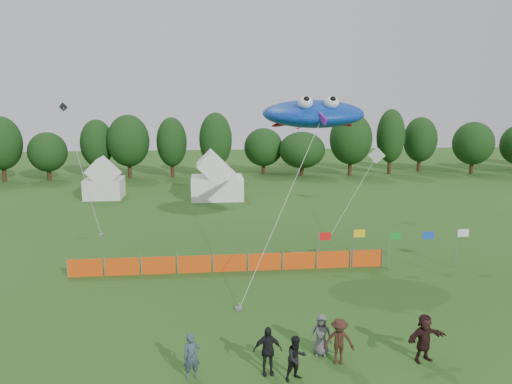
{
  "coord_description": "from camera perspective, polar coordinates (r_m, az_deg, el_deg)",
  "views": [
    {
      "loc": [
        -2.53,
        -17.84,
        9.64
      ],
      "look_at": [
        0.0,
        6.0,
        5.2
      ],
      "focal_mm": 35.0,
      "sensor_mm": 36.0,
      "label": 1
    }
  ],
  "objects": [
    {
      "name": "small_kite_dark",
      "position": [
        40.78,
        -19.56,
        3.38
      ],
      "size": [
        4.26,
        6.69,
        9.47
      ],
      "color": "black",
      "rests_on": "ground"
    },
    {
      "name": "ground",
      "position": [
        20.44,
        1.86,
        -17.66
      ],
      "size": [
        160.0,
        160.0,
        0.0
      ],
      "primitive_type": "plane",
      "color": "#234C16",
      "rests_on": "ground"
    },
    {
      "name": "tent_left",
      "position": [
        51.84,
        -16.97,
        1.14
      ],
      "size": [
        3.65,
        3.65,
        3.22
      ],
      "color": "silver",
      "rests_on": "ground"
    },
    {
      "name": "spectator_b",
      "position": [
        18.31,
        4.63,
        -18.41
      ],
      "size": [
        0.95,
        0.86,
        1.61
      ],
      "primitive_type": "imported",
      "rotation": [
        0.0,
        0.0,
        0.39
      ],
      "color": "black",
      "rests_on": "ground"
    },
    {
      "name": "spectator_e",
      "position": [
        19.95,
        7.44,
        -15.87
      ],
      "size": [
        0.88,
        0.67,
        1.62
      ],
      "primitive_type": "imported",
      "rotation": [
        0.0,
        0.0,
        -0.21
      ],
      "color": "#515257",
      "rests_on": "ground"
    },
    {
      "name": "spectator_d",
      "position": [
        18.55,
        1.31,
        -17.66
      ],
      "size": [
        1.05,
        0.46,
        1.78
      ],
      "primitive_type": "imported",
      "rotation": [
        0.0,
        0.0,
        0.03
      ],
      "color": "black",
      "rests_on": "ground"
    },
    {
      "name": "spectator_a",
      "position": [
        18.43,
        -7.37,
        -18.16
      ],
      "size": [
        0.68,
        0.53,
        1.66
      ],
      "primitive_type": "imported",
      "rotation": [
        0.0,
        0.0,
        0.24
      ],
      "color": "#334555",
      "rests_on": "ground"
    },
    {
      "name": "treeline",
      "position": [
        63.14,
        -2.29,
        5.53
      ],
      "size": [
        104.57,
        8.78,
        8.36
      ],
      "color": "#382314",
      "rests_on": "ground"
    },
    {
      "name": "spectator_c",
      "position": [
        19.43,
        9.48,
        -16.48
      ],
      "size": [
        1.25,
        0.9,
        1.75
      ],
      "primitive_type": "imported",
      "rotation": [
        0.0,
        0.0,
        -0.23
      ],
      "color": "#341D14",
      "rests_on": "ground"
    },
    {
      "name": "barrier_fence",
      "position": [
        28.68,
        -3.02,
        -8.11
      ],
      "size": [
        17.9,
        0.06,
        1.0
      ],
      "color": "#E6480C",
      "rests_on": "ground"
    },
    {
      "name": "small_kite_white",
      "position": [
        41.61,
        12.6,
        2.25
      ],
      "size": [
        6.99,
        8.33,
        5.71
      ],
      "color": "silver",
      "rests_on": "ground"
    },
    {
      "name": "tent_right",
      "position": [
        49.26,
        -4.49,
        1.33
      ],
      "size": [
        5.12,
        4.09,
        3.61
      ],
      "color": "white",
      "rests_on": "ground"
    },
    {
      "name": "spectator_f",
      "position": [
        20.31,
        18.67,
        -15.52
      ],
      "size": [
        1.79,
        1.0,
        1.83
      ],
      "primitive_type": "imported",
      "rotation": [
        0.0,
        0.0,
        0.28
      ],
      "color": "black",
      "rests_on": "ground"
    },
    {
      "name": "flag_row",
      "position": [
        30.01,
        15.16,
        -5.65
      ],
      "size": [
        8.73,
        0.71,
        2.28
      ],
      "color": "gray",
      "rests_on": "ground"
    },
    {
      "name": "stingray_kite",
      "position": [
        31.21,
        6.45,
        8.87
      ],
      "size": [
        8.65,
        16.53,
        9.93
      ],
      "color": "#0D3FC3",
      "rests_on": "ground"
    }
  ]
}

